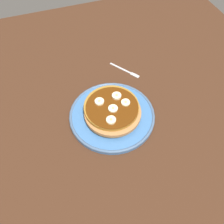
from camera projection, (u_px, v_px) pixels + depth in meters
ground_plane at (112, 119)px, 78.98cm from camera, size 140.00×140.00×3.00cm
plate at (112, 115)px, 77.05cm from camera, size 27.61×27.61×1.68cm
pancake_stack at (113, 111)px, 74.98cm from camera, size 18.25×18.74×4.00cm
banana_slice_0 at (113, 109)px, 72.77cm from camera, size 2.94×2.94×0.75cm
banana_slice_1 at (125, 102)px, 74.38cm from camera, size 2.81×2.81×0.72cm
banana_slice_2 at (117, 96)px, 75.56cm from camera, size 2.99×2.99×1.02cm
banana_slice_3 at (111, 120)px, 70.15cm from camera, size 2.93×2.93×0.88cm
banana_slice_4 at (99, 102)px, 74.27cm from camera, size 2.93×2.93×0.90cm
fork at (126, 71)px, 90.08cm from camera, size 8.31×11.17×0.50cm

